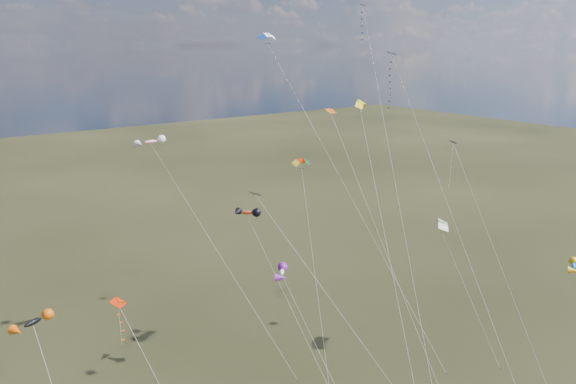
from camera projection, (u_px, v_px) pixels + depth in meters
diamond_black_high at (398, 99)px, 56.14m from camera, size 5.23×25.37×34.06m
diamond_navy_tall at (368, 53)px, 61.94m from camera, size 14.29×27.49×39.64m
diamond_black_mid at (309, 268)px, 46.14m from camera, size 9.08×17.27×21.84m
diamond_red_low at (125, 332)px, 40.37m from camera, size 4.66×10.35×15.64m
diamond_navy_right at (456, 175)px, 60.82m from camera, size 3.82×17.65×23.90m
diamond_orange_center at (368, 206)px, 48.37m from camera, size 3.27×16.55×28.85m
parafoil_yellow at (362, 104)px, 56.27m from camera, size 13.50×24.16×29.37m
parafoil_blue_white at (269, 38)px, 57.58m from camera, size 10.40×21.66×36.41m
parafoil_striped at (443, 222)px, 58.25m from camera, size 3.25×9.69×16.16m
parafoil_tricolor at (302, 162)px, 57.52m from camera, size 5.74×12.00×22.80m
novelty_black_orange at (33, 323)px, 40.60m from camera, size 3.15×10.01×14.09m
novelty_orange_black at (247, 213)px, 54.59m from camera, size 4.25×12.92×18.14m
novelty_white_purple at (282, 273)px, 45.41m from camera, size 4.75×9.04×15.86m
novelty_redwhite_stripe at (151, 143)px, 59.84m from camera, size 8.76×20.26×24.48m
novelty_blue_yellow at (574, 266)px, 48.66m from camera, size 3.79×11.56×15.04m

